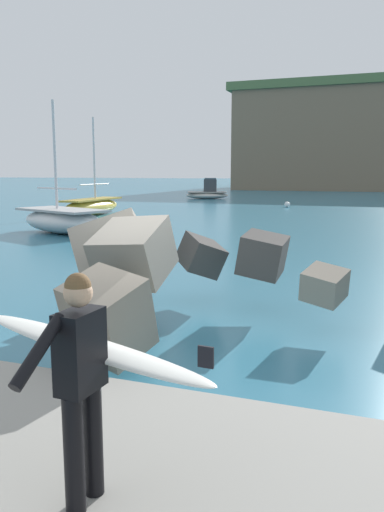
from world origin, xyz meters
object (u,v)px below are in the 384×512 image
Objects in this scene: boat_far_left at (92,206)px; mooring_buoy_inner at (287,204)px; boat_near_right at (62,220)px; boat_near_left at (208,193)px; surfer_with_board at (86,366)px.

boat_far_left is 15.52m from mooring_buoy_inner.
boat_far_left reaches higher than boat_near_right.
boat_near_right is (3.19, -30.02, -0.03)m from boat_near_left.
boat_near_right reaches higher than boat_near_left.
surfer_with_board is 4.79× the size of mooring_buoy_inner.
boat_near_left is 10.63× the size of mooring_buoy_inner.
boat_near_right reaches higher than mooring_buoy_inner.
boat_near_left is 21.15m from boat_far_left.
boat_near_left is at bearing 96.06° from boat_near_right.
boat_near_right is at bearing -83.94° from boat_near_left.
boat_far_left is (-3.85, 8.89, -0.02)m from boat_near_right.
boat_near_left reaches higher than mooring_buoy_inner.
boat_near_right is 21.44m from mooring_buoy_inner.
boat_near_right is 9.69m from boat_far_left.
boat_far_left is (-15.15, 25.12, -0.70)m from surfer_with_board.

